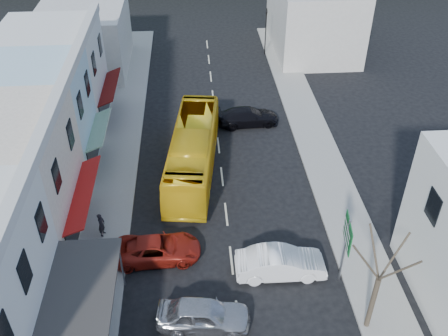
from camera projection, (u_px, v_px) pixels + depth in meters
The scene contains 15 objects.
ground at pixel (231, 260), 28.69m from camera, with size 120.00×120.00×0.00m, color black.
sidewalk_left at pixel (117, 164), 36.27m from camera, with size 3.00×52.00×0.15m, color gray.
sidewalk_right at pixel (320, 155), 37.13m from camera, with size 3.00×52.00×0.15m, color gray.
shopfront_row at pixel (16, 162), 29.64m from camera, with size 8.25×30.00×8.00m.
distant_block_left at pixel (84, 38), 47.97m from camera, with size 8.00×10.00×6.00m, color #B7B2A8.
distant_block_right at pixel (314, 17), 51.41m from camera, with size 8.00×12.00×7.00m, color #B7B2A8.
bus at pixel (193, 152), 34.84m from camera, with size 2.50×11.60×3.10m, color yellow.
car_silver at pixel (204, 316), 24.72m from camera, with size 1.80×4.40×1.40m, color #A7A8AC.
car_white at pixel (280, 265), 27.47m from camera, with size 1.80×4.40×1.40m, color white.
car_red at pixel (158, 249), 28.45m from camera, with size 1.90×4.60×1.40m, color maroon.
car_black_near at pixel (248, 117), 40.45m from camera, with size 1.84×4.50×1.40m, color black.
pedestrian_left at pixel (101, 224), 29.70m from camera, with size 0.60×0.40×1.70m, color black.
direction_sign at pixel (344, 251), 26.26m from camera, with size 0.47×1.97×4.36m, color #105B23, non-canonical shape.
street_tree at pixel (379, 279), 22.97m from camera, with size 2.73×2.73×7.05m, color #372D21, non-canonical shape.
traffic_signal at pixel (266, 32), 50.92m from camera, with size 0.81×1.08×4.82m, color black, non-canonical shape.
Camera 1 is at (-1.85, -19.94, 21.22)m, focal length 40.00 mm.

